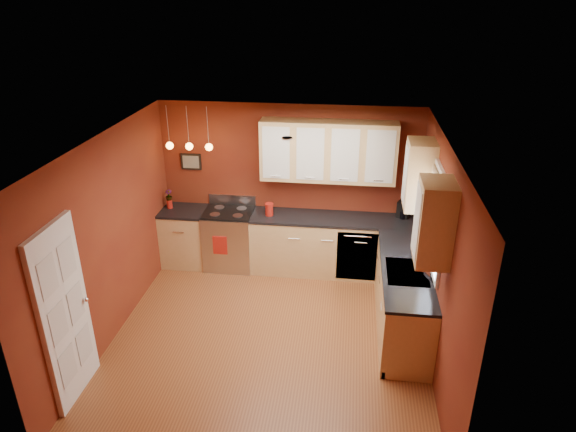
# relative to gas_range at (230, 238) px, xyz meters

# --- Properties ---
(floor) EXTENTS (4.20, 4.20, 0.00)m
(floor) POSITION_rel_gas_range_xyz_m (0.92, -1.80, -0.48)
(floor) COLOR brown
(floor) RESTS_ON ground
(ceiling) EXTENTS (4.00, 4.20, 0.02)m
(ceiling) POSITION_rel_gas_range_xyz_m (0.92, -1.80, 2.12)
(ceiling) COLOR beige
(ceiling) RESTS_ON wall_back
(wall_back) EXTENTS (4.00, 0.02, 2.60)m
(wall_back) POSITION_rel_gas_range_xyz_m (0.92, 0.30, 0.82)
(wall_back) COLOR maroon
(wall_back) RESTS_ON floor
(wall_front) EXTENTS (4.00, 0.02, 2.60)m
(wall_front) POSITION_rel_gas_range_xyz_m (0.92, -3.90, 0.82)
(wall_front) COLOR maroon
(wall_front) RESTS_ON floor
(wall_left) EXTENTS (0.02, 4.20, 2.60)m
(wall_left) POSITION_rel_gas_range_xyz_m (-1.08, -1.80, 0.82)
(wall_left) COLOR maroon
(wall_left) RESTS_ON floor
(wall_right) EXTENTS (0.02, 4.20, 2.60)m
(wall_right) POSITION_rel_gas_range_xyz_m (2.92, -1.80, 0.82)
(wall_right) COLOR maroon
(wall_right) RESTS_ON floor
(base_cabinets_back_left) EXTENTS (0.70, 0.60, 0.90)m
(base_cabinets_back_left) POSITION_rel_gas_range_xyz_m (-0.73, -0.00, -0.03)
(base_cabinets_back_left) COLOR tan
(base_cabinets_back_left) RESTS_ON floor
(base_cabinets_back_right) EXTENTS (2.54, 0.60, 0.90)m
(base_cabinets_back_right) POSITION_rel_gas_range_xyz_m (1.65, -0.00, -0.03)
(base_cabinets_back_right) COLOR tan
(base_cabinets_back_right) RESTS_ON floor
(base_cabinets_right) EXTENTS (0.60, 2.10, 0.90)m
(base_cabinets_right) POSITION_rel_gas_range_xyz_m (2.62, -1.35, -0.03)
(base_cabinets_right) COLOR tan
(base_cabinets_right) RESTS_ON floor
(counter_back_left) EXTENTS (0.70, 0.62, 0.04)m
(counter_back_left) POSITION_rel_gas_range_xyz_m (-0.73, -0.00, 0.44)
(counter_back_left) COLOR black
(counter_back_left) RESTS_ON base_cabinets_back_left
(counter_back_right) EXTENTS (2.54, 0.62, 0.04)m
(counter_back_right) POSITION_rel_gas_range_xyz_m (1.65, -0.00, 0.44)
(counter_back_right) COLOR black
(counter_back_right) RESTS_ON base_cabinets_back_right
(counter_right) EXTENTS (0.62, 2.10, 0.04)m
(counter_right) POSITION_rel_gas_range_xyz_m (2.62, -1.35, 0.44)
(counter_right) COLOR black
(counter_right) RESTS_ON base_cabinets_right
(gas_range) EXTENTS (0.76, 0.64, 1.11)m
(gas_range) POSITION_rel_gas_range_xyz_m (0.00, 0.00, 0.00)
(gas_range) COLOR #B8B9BD
(gas_range) RESTS_ON floor
(dishwasher_front) EXTENTS (0.60, 0.02, 0.80)m
(dishwasher_front) POSITION_rel_gas_range_xyz_m (2.02, -0.29, -0.03)
(dishwasher_front) COLOR #B8B9BD
(dishwasher_front) RESTS_ON base_cabinets_back_right
(sink) EXTENTS (0.50, 0.70, 0.33)m
(sink) POSITION_rel_gas_range_xyz_m (2.62, -1.50, 0.43)
(sink) COLOR #96979C
(sink) RESTS_ON counter_right
(window) EXTENTS (0.06, 1.02, 1.22)m
(window) POSITION_rel_gas_range_xyz_m (2.89, -1.50, 1.21)
(window) COLOR white
(window) RESTS_ON wall_right
(door_left_wall) EXTENTS (0.12, 0.82, 2.05)m
(door_left_wall) POSITION_rel_gas_range_xyz_m (-1.05, -3.00, 0.54)
(door_left_wall) COLOR white
(door_left_wall) RESTS_ON floor
(upper_cabinets_back) EXTENTS (2.00, 0.35, 0.90)m
(upper_cabinets_back) POSITION_rel_gas_range_xyz_m (1.52, 0.12, 1.47)
(upper_cabinets_back) COLOR tan
(upper_cabinets_back) RESTS_ON wall_back
(upper_cabinets_right) EXTENTS (0.35, 1.95, 0.90)m
(upper_cabinets_right) POSITION_rel_gas_range_xyz_m (2.75, -1.48, 1.47)
(upper_cabinets_right) COLOR tan
(upper_cabinets_right) RESTS_ON wall_right
(wall_picture) EXTENTS (0.32, 0.03, 0.26)m
(wall_picture) POSITION_rel_gas_range_xyz_m (-0.63, 0.28, 1.17)
(wall_picture) COLOR black
(wall_picture) RESTS_ON wall_back
(pendant_lights) EXTENTS (0.71, 0.11, 0.66)m
(pendant_lights) POSITION_rel_gas_range_xyz_m (-0.53, -0.05, 1.53)
(pendant_lights) COLOR #96979C
(pendant_lights) RESTS_ON ceiling
(red_canister) EXTENTS (0.13, 0.13, 0.19)m
(red_canister) POSITION_rel_gas_range_xyz_m (0.65, -0.03, 0.56)
(red_canister) COLOR #AC1C12
(red_canister) RESTS_ON counter_back_right
(red_vase) EXTENTS (0.09, 0.09, 0.14)m
(red_vase) POSITION_rel_gas_range_xyz_m (-0.96, 0.04, 0.53)
(red_vase) COLOR #AC1C12
(red_vase) RESTS_ON counter_back_left
(flowers) EXTENTS (0.12, 0.12, 0.19)m
(flowers) POSITION_rel_gas_range_xyz_m (-0.96, 0.04, 0.67)
(flowers) COLOR #AC1C12
(flowers) RESTS_ON red_vase
(coffee_maker) EXTENTS (0.21, 0.21, 0.25)m
(coffee_maker) POSITION_rel_gas_range_xyz_m (2.69, 0.15, 0.57)
(coffee_maker) COLOR black
(coffee_maker) RESTS_ON counter_back_right
(soap_pump) EXTENTS (0.10, 0.10, 0.19)m
(soap_pump) POSITION_rel_gas_range_xyz_m (2.82, -1.64, 0.55)
(soap_pump) COLOR white
(soap_pump) RESTS_ON counter_right
(dish_towel) EXTENTS (0.22, 0.02, 0.30)m
(dish_towel) POSITION_rel_gas_range_xyz_m (-0.08, -0.33, 0.04)
(dish_towel) COLOR #AC1C12
(dish_towel) RESTS_ON gas_range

